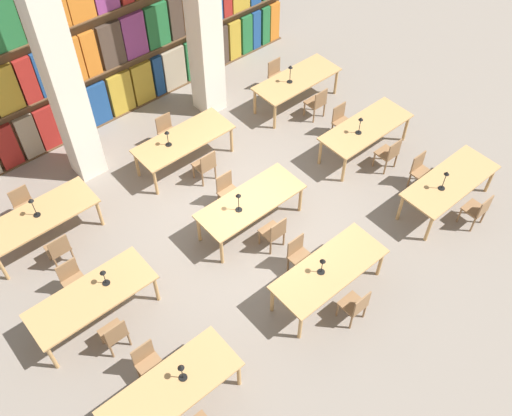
{
  "coord_description": "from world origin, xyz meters",
  "views": [
    {
      "loc": [
        -4.89,
        -5.95,
        9.35
      ],
      "look_at": [
        0.0,
        -0.23,
        0.7
      ],
      "focal_mm": 40.0,
      "sensor_mm": 36.0,
      "label": 1
    }
  ],
  "objects_px": {
    "chair_1": "(148,362)",
    "chair_13": "(25,205)",
    "chair_9": "(228,191)",
    "reading_table_7": "(184,141)",
    "chair_8": "(274,232)",
    "desk_lamp_7": "(167,136)",
    "desk_lamp_6": "(32,204)",
    "desk_lamp_2": "(445,177)",
    "chair_12": "(59,249)",
    "reading_table_2": "(450,183)",
    "chair_4": "(477,209)",
    "chair_14": "(205,165)",
    "desk_lamp_0": "(181,370)",
    "desk_lamp_4": "(239,199)",
    "chair_15": "(167,131)",
    "reading_table_4": "(251,203)",
    "chair_6": "(115,334)",
    "reading_table_3": "(92,298)",
    "reading_table_1": "(329,271)",
    "reading_table_6": "(39,218)",
    "desk_lamp_5": "(360,123)",
    "chair_5": "(421,171)",
    "chair_16": "(317,102)",
    "chair_2": "(355,305)",
    "chair_10": "(389,153)",
    "chair_7": "(73,280)",
    "desk_lamp_3": "(104,275)",
    "chair_3": "(299,255)",
    "desk_lamp_1": "(322,264)",
    "reading_table_8": "(297,81)",
    "reading_table_0": "(171,389)",
    "chair_17": "(277,75)",
    "chair_11": "(342,121)"
  },
  "relations": [
    {
      "from": "reading_table_0",
      "to": "chair_10",
      "type": "relative_size",
      "value": 2.64
    },
    {
      "from": "chair_9",
      "to": "chair_15",
      "type": "xyz_separation_m",
      "value": [
        0.11,
        2.4,
        0.0
      ]
    },
    {
      "from": "chair_1",
      "to": "reading_table_2",
      "type": "bearing_deg",
      "value": 173.26
    },
    {
      "from": "desk_lamp_0",
      "to": "chair_1",
      "type": "bearing_deg",
      "value": 107.26
    },
    {
      "from": "desk_lamp_4",
      "to": "reading_table_2",
      "type": "bearing_deg",
      "value": -29.91
    },
    {
      "from": "chair_1",
      "to": "chair_9",
      "type": "relative_size",
      "value": 1.0
    },
    {
      "from": "desk_lamp_0",
      "to": "reading_table_7",
      "type": "xyz_separation_m",
      "value": [
        3.31,
        4.59,
        -0.36
      ]
    },
    {
      "from": "chair_14",
      "to": "desk_lamp_6",
      "type": "bearing_deg",
      "value": 167.69
    },
    {
      "from": "chair_8",
      "to": "chair_17",
      "type": "distance_m",
      "value": 5.21
    },
    {
      "from": "chair_5",
      "to": "chair_13",
      "type": "height_order",
      "value": "same"
    },
    {
      "from": "chair_4",
      "to": "chair_11",
      "type": "xyz_separation_m",
      "value": [
        -0.1,
        3.77,
        0.0
      ]
    },
    {
      "from": "desk_lamp_4",
      "to": "chair_16",
      "type": "bearing_deg",
      "value": 23.46
    },
    {
      "from": "chair_16",
      "to": "chair_4",
      "type": "bearing_deg",
      "value": -89.17
    },
    {
      "from": "desk_lamp_4",
      "to": "desk_lamp_7",
      "type": "height_order",
      "value": "desk_lamp_4"
    },
    {
      "from": "desk_lamp_2",
      "to": "chair_12",
      "type": "distance_m",
      "value": 7.81
    },
    {
      "from": "chair_17",
      "to": "chair_9",
      "type": "bearing_deg",
      "value": 33.88
    },
    {
      "from": "chair_5",
      "to": "chair_11",
      "type": "distance_m",
      "value": 2.3
    },
    {
      "from": "chair_9",
      "to": "reading_table_7",
      "type": "xyz_separation_m",
      "value": [
        0.07,
        1.66,
        0.23
      ]
    },
    {
      "from": "chair_3",
      "to": "chair_7",
      "type": "relative_size",
      "value": 1.0
    },
    {
      "from": "chair_2",
      "to": "chair_16",
      "type": "xyz_separation_m",
      "value": [
        3.53,
        4.58,
        0.0
      ]
    },
    {
      "from": "chair_4",
      "to": "reading_table_6",
      "type": "height_order",
      "value": "chair_4"
    },
    {
      "from": "chair_12",
      "to": "desk_lamp_7",
      "type": "height_order",
      "value": "desk_lamp_7"
    },
    {
      "from": "chair_8",
      "to": "desk_lamp_7",
      "type": "bearing_deg",
      "value": 95.46
    },
    {
      "from": "reading_table_3",
      "to": "chair_15",
      "type": "height_order",
      "value": "chair_15"
    },
    {
      "from": "chair_4",
      "to": "chair_14",
      "type": "distance_m",
      "value": 5.84
    },
    {
      "from": "desk_lamp_1",
      "to": "reading_table_7",
      "type": "distance_m",
      "value": 4.59
    },
    {
      "from": "desk_lamp_5",
      "to": "desk_lamp_6",
      "type": "height_order",
      "value": "desk_lamp_6"
    },
    {
      "from": "chair_2",
      "to": "chair_12",
      "type": "bearing_deg",
      "value": 126.76
    },
    {
      "from": "reading_table_7",
      "to": "chair_14",
      "type": "distance_m",
      "value": 0.77
    },
    {
      "from": "chair_6",
      "to": "reading_table_6",
      "type": "bearing_deg",
      "value": 86.65
    },
    {
      "from": "desk_lamp_3",
      "to": "reading_table_8",
      "type": "height_order",
      "value": "desk_lamp_3"
    },
    {
      "from": "reading_table_4",
      "to": "reading_table_6",
      "type": "xyz_separation_m",
      "value": [
        -3.44,
        2.42,
        0.0
      ]
    },
    {
      "from": "chair_14",
      "to": "chair_5",
      "type": "bearing_deg",
      "value": -42.66
    },
    {
      "from": "chair_9",
      "to": "chair_2",
      "type": "bearing_deg",
      "value": 89.87
    },
    {
      "from": "desk_lamp_4",
      "to": "reading_table_3",
      "type": "bearing_deg",
      "value": 177.24
    },
    {
      "from": "chair_4",
      "to": "chair_6",
      "type": "bearing_deg",
      "value": 161.59
    },
    {
      "from": "reading_table_3",
      "to": "reading_table_4",
      "type": "bearing_deg",
      "value": -1.78
    },
    {
      "from": "chair_1",
      "to": "chair_13",
      "type": "xyz_separation_m",
      "value": [
        -0.01,
        4.61,
        0.0
      ]
    },
    {
      "from": "chair_15",
      "to": "chair_16",
      "type": "xyz_separation_m",
      "value": [
        3.42,
        -1.51,
        0.0
      ]
    },
    {
      "from": "chair_7",
      "to": "desk_lamp_3",
      "type": "distance_m",
      "value": 0.97
    },
    {
      "from": "chair_8",
      "to": "chair_12",
      "type": "relative_size",
      "value": 1.0
    },
    {
      "from": "reading_table_0",
      "to": "chair_5",
      "type": "xyz_separation_m",
      "value": [
        7.07,
        0.65,
        -0.23
      ]
    },
    {
      "from": "desk_lamp_5",
      "to": "chair_2",
      "type": "bearing_deg",
      "value": -137.42
    },
    {
      "from": "reading_table_2",
      "to": "chair_10",
      "type": "xyz_separation_m",
      "value": [
        -0.08,
        1.56,
        -0.23
      ]
    },
    {
      "from": "chair_9",
      "to": "desk_lamp_5",
      "type": "distance_m",
      "value": 3.33
    },
    {
      "from": "reading_table_1",
      "to": "reading_table_3",
      "type": "bearing_deg",
      "value": 147.25
    },
    {
      "from": "chair_5",
      "to": "chair_7",
      "type": "xyz_separation_m",
      "value": [
        -7.2,
        2.4,
        0.0
      ]
    },
    {
      "from": "chair_8",
      "to": "desk_lamp_6",
      "type": "bearing_deg",
      "value": 137.32
    },
    {
      "from": "desk_lamp_1",
      "to": "chair_5",
      "type": "bearing_deg",
      "value": 9.51
    },
    {
      "from": "chair_1",
      "to": "reading_table_4",
      "type": "distance_m",
      "value": 3.77
    }
  ]
}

